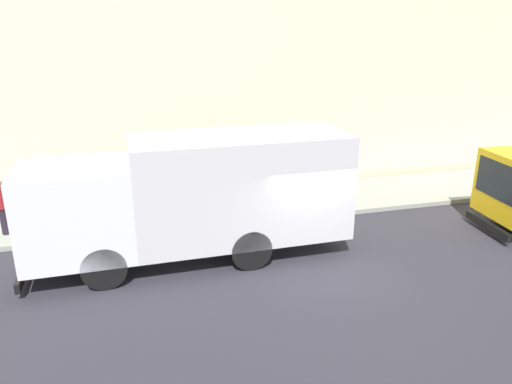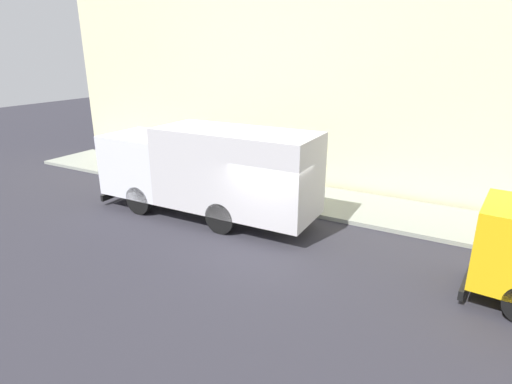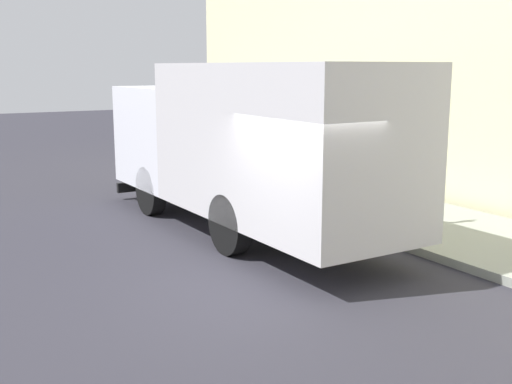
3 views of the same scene
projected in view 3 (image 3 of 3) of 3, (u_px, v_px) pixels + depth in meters
The scene contains 7 objects.
ground at pixel (270, 284), 9.64m from camera, with size 80.00×80.00×0.00m, color #2D2C35.
sidewalk at pixel (478, 238), 11.94m from camera, with size 3.21×30.00×0.15m, color #959A8E.
large_utility_truck at pixel (246, 141), 12.37m from camera, with size 2.46×8.41×3.31m.
pedestrian_walking at pixel (318, 152), 16.64m from camera, with size 0.52×0.52×1.73m.
pedestrian_standing at pixel (236, 145), 18.33m from camera, with size 0.46×0.46×1.65m.
traffic_cone_orange at pixel (256, 170), 17.14m from camera, with size 0.51×0.51×0.73m, color orange.
street_sign_post at pixel (377, 146), 12.12m from camera, with size 0.44×0.08×2.73m.
Camera 3 is at (-4.88, -7.79, 3.24)m, focal length 44.68 mm.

